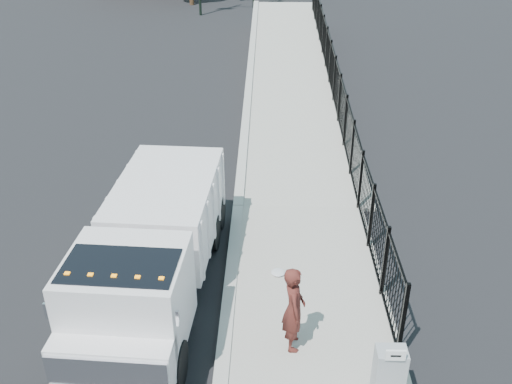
{
  "coord_description": "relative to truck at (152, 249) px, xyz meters",
  "views": [
    {
      "loc": [
        0.87,
        -10.61,
        8.65
      ],
      "look_at": [
        0.58,
        2.0,
        1.7
      ],
      "focal_mm": 40.0,
      "sensor_mm": 36.0,
      "label": 1
    }
  ],
  "objects": [
    {
      "name": "debris",
      "position": [
        2.85,
        0.84,
        -1.23
      ],
      "size": [
        0.35,
        0.35,
        0.09
      ],
      "primitive_type": "ellipsoid",
      "color": "silver",
      "rests_on": "sidewalk"
    },
    {
      "name": "sidewalk",
      "position": [
        3.63,
        -1.87,
        -1.33
      ],
      "size": [
        3.55,
        12.0,
        0.12
      ],
      "primitive_type": "cube",
      "color": "#9E998E",
      "rests_on": "ground"
    },
    {
      "name": "curb",
      "position": [
        1.7,
        -1.87,
        -1.31
      ],
      "size": [
        0.3,
        12.0,
        0.16
      ],
      "primitive_type": "cube",
      "color": "#ADAAA3",
      "rests_on": "ground"
    },
    {
      "name": "ramp",
      "position": [
        3.83,
        16.13,
        -1.39
      ],
      "size": [
        3.95,
        24.06,
        3.19
      ],
      "primitive_type": "cube",
      "rotation": [
        0.06,
        0.0,
        0.0
      ],
      "color": "#9E998E",
      "rests_on": "ground"
    },
    {
      "name": "iron_fence",
      "position": [
        5.25,
        12.13,
        -0.49
      ],
      "size": [
        0.1,
        28.0,
        1.8
      ],
      "primitive_type": "cube",
      "color": "black",
      "rests_on": "ground"
    },
    {
      "name": "arrow_sign",
      "position": [
        4.8,
        -3.22,
        0.09
      ],
      "size": [
        0.35,
        0.04,
        0.22
      ],
      "primitive_type": "cube",
      "color": "white",
      "rests_on": "utility_cabinet"
    },
    {
      "name": "utility_cabinet",
      "position": [
        4.8,
        -3.0,
        -0.65
      ],
      "size": [
        0.55,
        0.4,
        1.25
      ],
      "primitive_type": "cube",
      "color": "gray",
      "rests_on": "sidewalk"
    },
    {
      "name": "ground",
      "position": [
        1.7,
        0.13,
        -1.39
      ],
      "size": [
        120.0,
        120.0,
        0.0
      ],
      "primitive_type": "plane",
      "color": "black",
      "rests_on": "ground"
    },
    {
      "name": "truck",
      "position": [
        0.0,
        0.0,
        0.0
      ],
      "size": [
        2.76,
        7.35,
        2.48
      ],
      "rotation": [
        0.0,
        0.0,
        -0.06
      ],
      "color": "black",
      "rests_on": "ground"
    },
    {
      "name": "worker",
      "position": [
        3.12,
        -1.58,
        -0.31
      ],
      "size": [
        0.49,
        0.72,
        1.93
      ],
      "primitive_type": "imported",
      "rotation": [
        0.0,
        0.0,
        1.62
      ],
      "color": "#531F19",
      "rests_on": "sidewalk"
    }
  ]
}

